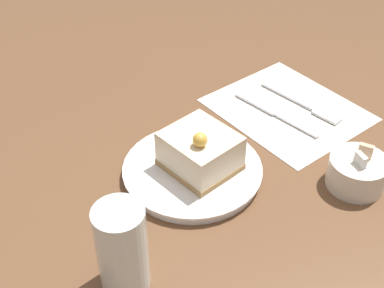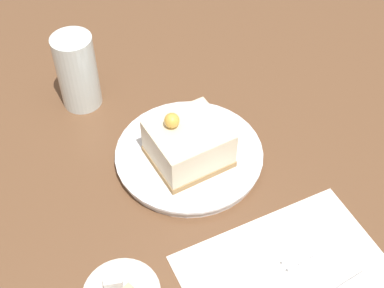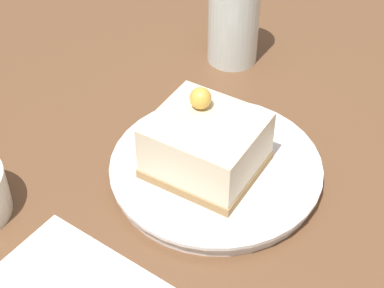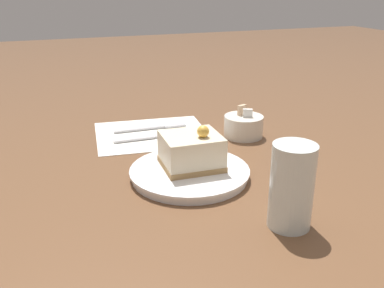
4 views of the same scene
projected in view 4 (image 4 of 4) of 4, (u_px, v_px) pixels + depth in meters
name	position (u px, v px, depth m)	size (l,w,h in m)	color
ground_plane	(198.00, 183.00, 0.73)	(4.00, 4.00, 0.00)	brown
plate	(190.00, 173.00, 0.74)	(0.21, 0.21, 0.02)	white
cake_slice	(193.00, 150.00, 0.74)	(0.10, 0.10, 0.08)	#AD8451
napkin	(152.00, 134.00, 0.96)	(0.24, 0.27, 0.00)	white
fork	(157.00, 127.00, 0.99)	(0.02, 0.17, 0.00)	silver
knife	(147.00, 137.00, 0.92)	(0.02, 0.18, 0.00)	silver
sugar_bowl	(243.00, 126.00, 0.94)	(0.09, 0.09, 0.07)	silver
drinking_glass	(292.00, 186.00, 0.58)	(0.06, 0.06, 0.12)	silver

